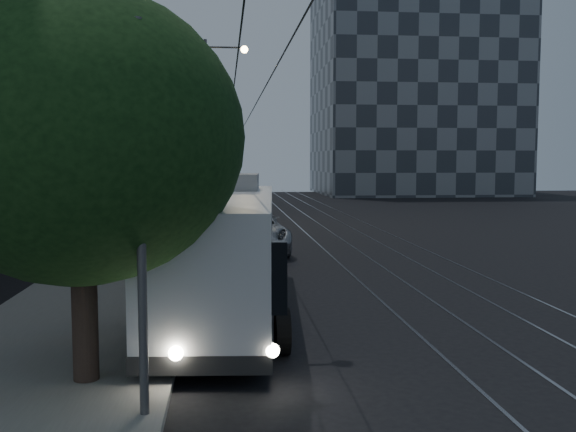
% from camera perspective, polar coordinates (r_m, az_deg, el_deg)
% --- Properties ---
extents(ground, '(120.00, 120.00, 0.00)m').
position_cam_1_polar(ground, '(20.34, 6.07, -6.26)').
color(ground, black).
rests_on(ground, ground).
extents(sidewalk, '(5.00, 90.00, 0.15)m').
position_cam_1_polar(sidewalk, '(39.88, -10.51, -0.68)').
color(sidewalk, gray).
rests_on(sidewalk, ground).
extents(tram_rails, '(4.52, 90.00, 0.02)m').
position_cam_1_polar(tram_rails, '(40.27, 3.82, -0.65)').
color(tram_rails, gray).
rests_on(tram_rails, ground).
extents(overhead_wires, '(2.23, 90.00, 6.00)m').
position_cam_1_polar(overhead_wires, '(39.55, -6.93, 4.25)').
color(overhead_wires, black).
rests_on(overhead_wires, ground).
extents(building_tan_far, '(14.40, 22.40, 34.80)m').
position_cam_1_polar(building_tan_far, '(64.74, -19.66, 16.71)').
color(building_tan_far, gray).
rests_on(building_tan_far, ground).
extents(building_distant_right, '(22.00, 18.00, 24.00)m').
position_cam_1_polar(building_distant_right, '(78.15, 11.04, 10.81)').
color(building_distant_right, '#31373F').
rests_on(building_distant_right, ground).
extents(trolleybus, '(3.33, 11.96, 5.63)m').
position_cam_1_polar(trolleybus, '(16.77, -5.68, -3.00)').
color(trolleybus, '#BCBCBE').
rests_on(trolleybus, ground).
extents(pickup_silver, '(3.38, 6.75, 1.83)m').
position_cam_1_polar(pickup_silver, '(27.72, -3.49, -1.32)').
color(pickup_silver, '#989A9F').
rests_on(pickup_silver, ground).
extents(car_white_a, '(2.62, 4.82, 1.56)m').
position_cam_1_polar(car_white_a, '(34.72, -4.00, -0.28)').
color(car_white_a, '#B1B1B5').
rests_on(car_white_a, ground).
extents(car_white_b, '(2.67, 5.27, 1.46)m').
position_cam_1_polar(car_white_b, '(41.06, -5.90, 0.46)').
color(car_white_b, white).
rests_on(car_white_b, ground).
extents(car_white_c, '(1.35, 3.68, 1.20)m').
position_cam_1_polar(car_white_c, '(45.30, -3.85, 0.73)').
color(car_white_c, silver).
rests_on(car_white_c, ground).
extents(car_white_d, '(2.81, 4.44, 1.41)m').
position_cam_1_polar(car_white_d, '(49.15, -5.11, 1.18)').
color(car_white_d, silver).
rests_on(car_white_d, ground).
extents(tree_0, '(5.58, 5.58, 6.86)m').
position_cam_1_polar(tree_0, '(11.45, -18.01, 6.66)').
color(tree_0, '#31211B').
rests_on(tree_0, ground).
extents(tree_1, '(4.22, 4.22, 5.89)m').
position_cam_1_polar(tree_1, '(25.65, -11.09, 4.93)').
color(tree_1, '#31211B').
rests_on(tree_1, ground).
extents(tree_2, '(4.33, 4.33, 5.85)m').
position_cam_1_polar(tree_2, '(28.68, -11.51, 4.73)').
color(tree_2, '#31211B').
rests_on(tree_2, ground).
extents(tree_3, '(5.79, 5.79, 7.78)m').
position_cam_1_polar(tree_3, '(40.41, -9.11, 6.63)').
color(tree_3, '#31211B').
rests_on(tree_3, ground).
extents(tree_4, '(4.71, 4.71, 6.26)m').
position_cam_1_polar(tree_4, '(49.29, -8.95, 5.13)').
color(tree_4, '#31211B').
rests_on(tree_4, ground).
extents(tree_5, '(4.72, 4.72, 6.58)m').
position_cam_1_polar(tree_5, '(55.50, -8.66, 5.44)').
color(tree_5, '#31211B').
rests_on(tree_5, ground).
extents(streetlamp_near, '(2.32, 0.44, 9.51)m').
position_cam_1_polar(streetlamp_near, '(14.82, -10.71, 11.87)').
color(streetlamp_near, '#535355').
rests_on(streetlamp_near, ground).
extents(streetlamp_far, '(2.68, 0.44, 11.24)m').
position_cam_1_polar(streetlamp_far, '(39.92, -6.67, 8.89)').
color(streetlamp_far, '#535355').
rests_on(streetlamp_far, ground).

